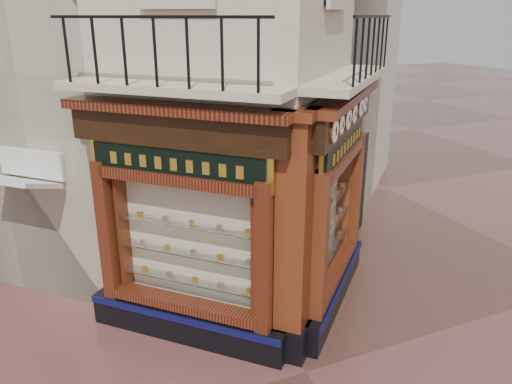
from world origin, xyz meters
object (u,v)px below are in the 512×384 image
signboard_right (344,144)px  clock_c (347,119)px  clock_e (360,107)px  clock_f (364,104)px  awning (35,308)px  clock_b (341,125)px  clock_a (334,131)px  corner_pilaster (293,244)px  signboard_left (176,163)px  clock_d (354,113)px

signboard_right → clock_c: bearing=-164.4°
clock_e → clock_f: 0.41m
awning → clock_c: bearing=-160.7°
clock_b → signboard_right: (0.55, 0.71, -0.52)m
clock_b → clock_e: (1.12, 1.12, -0.00)m
awning → signboard_right: (5.25, -2.07, 3.10)m
clock_a → clock_e: clock_a is taller
clock_c → corner_pilaster: bearing=162.5°
awning → signboard_left: signboard_left is taller
clock_a → corner_pilaster: bearing=134.1°
clock_d → clock_a: bearing=-180.0°
clock_e → signboard_right: bearing=171.0°
clock_d → signboard_right: size_ratio=0.17×
clock_b → awning: (-4.70, 2.78, -3.62)m
clock_c → clock_f: bearing=-0.0°
corner_pilaster → clock_a: (0.59, -0.01, 1.67)m
clock_d → clock_c: bearing=-180.0°
clock_c → awning: size_ratio=0.27×
clock_b → signboard_right: 1.04m
clock_f → signboard_left: (-3.78, -0.70, -0.52)m
clock_b → clock_c: (0.35, 0.35, -0.00)m
clock_b → clock_c: bearing=0.0°
clock_a → clock_e: size_ratio=1.02×
clock_a → clock_f: bearing=0.0°
clock_a → clock_f: (1.72, 1.72, 0.00)m
corner_pilaster → signboard_left: (-1.46, 1.01, 1.15)m
clock_c → awning: 6.67m
clock_e → clock_c: bearing=180.0°
clock_b → corner_pilaster: bearing=153.5°
clock_d → clock_e: clock_d is taller
clock_b → signboard_right: size_ratio=0.15×
corner_pilaster → clock_b: 1.93m
clock_c → clock_e: bearing=0.0°
corner_pilaster → clock_a: corner_pilaster is taller
clock_d → signboard_left: (-3.07, 0.01, -0.52)m
signboard_left → clock_b: bearing=-151.7°
corner_pilaster → signboard_left: bearing=100.2°
clock_b → awning: clock_b is taller
clock_a → clock_c: bearing=0.0°
clock_f → signboard_left: 3.88m
clock_b → clock_e: 1.59m
clock_c → signboard_left: (-2.72, 0.36, -0.52)m
clock_c → clock_f: clock_c is taller
clock_d → clock_f: 1.00m
clock_c → clock_f: size_ratio=1.19×
clock_c → signboard_left: size_ratio=0.17×
clock_b → clock_d: bearing=0.0°
signboard_left → awning: bearing=3.4°
clock_f → clock_c: bearing=180.0°
clock_c → signboard_right: bearing=15.6°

